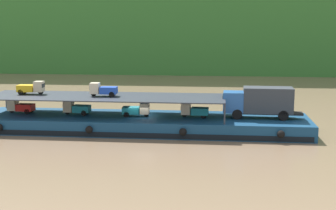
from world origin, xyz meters
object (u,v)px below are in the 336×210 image
object	(u,v)px
cargo_barge	(142,123)
covered_lorry	(260,101)
mini_truck_lower_stern	(20,107)
mini_truck_upper_stern	(31,88)
mini_truck_lower_fore	(194,110)
mini_truck_upper_mid	(103,90)
mini_truck_lower_aft	(76,108)
mini_truck_lower_mid	(136,110)

from	to	relation	value
cargo_barge	covered_lorry	size ratio (longest dim) A/B	4.25
covered_lorry	mini_truck_lower_stern	distance (m)	24.85
mini_truck_upper_stern	mini_truck_lower_stern	bearing A→B (deg)	-171.07
mini_truck_lower_fore	mini_truck_upper_mid	bearing A→B (deg)	-178.92
mini_truck_lower_fore	cargo_barge	bearing A→B (deg)	-179.45
mini_truck_lower_aft	mini_truck_upper_stern	distance (m)	5.31
mini_truck_lower_fore	mini_truck_upper_mid	xyz separation A→B (m)	(-9.27, -0.18, 2.00)
mini_truck_upper_stern	mini_truck_lower_fore	bearing A→B (deg)	-1.56
mini_truck_upper_mid	mini_truck_lower_aft	bearing A→B (deg)	174.81
covered_lorry	mini_truck_upper_mid	world-z (taller)	mini_truck_upper_mid
mini_truck_lower_stern	mini_truck_lower_mid	xyz separation A→B (m)	(12.48, -0.50, 0.00)
cargo_barge	mini_truck_lower_aft	size ratio (longest dim) A/B	12.11
mini_truck_lower_mid	mini_truck_lower_fore	xyz separation A→B (m)	(5.85, 0.23, 0.00)
mini_truck_upper_stern	mini_truck_upper_mid	world-z (taller)	same
cargo_barge	mini_truck_lower_aft	world-z (taller)	mini_truck_lower_aft
covered_lorry	mini_truck_lower_stern	size ratio (longest dim) A/B	2.84
covered_lorry	mini_truck_upper_mid	xyz separation A→B (m)	(-15.77, -0.42, 1.00)
mini_truck_lower_stern	covered_lorry	bearing A→B (deg)	-0.07
mini_truck_upper_stern	mini_truck_lower_mid	bearing A→B (deg)	-3.54
cargo_barge	mini_truck_upper_mid	bearing A→B (deg)	-178.21
mini_truck_lower_stern	mini_truck_lower_aft	xyz separation A→B (m)	(6.12, -0.18, 0.00)
mini_truck_lower_stern	mini_truck_upper_stern	world-z (taller)	mini_truck_upper_stern
mini_truck_lower_aft	mini_truck_lower_mid	world-z (taller)	same
mini_truck_lower_stern	mini_truck_upper_stern	distance (m)	2.35
mini_truck_lower_mid	mini_truck_upper_mid	world-z (taller)	mini_truck_upper_mid
mini_truck_lower_mid	mini_truck_upper_stern	distance (m)	11.46
mini_truck_lower_stern	mini_truck_upper_stern	bearing A→B (deg)	8.93
mini_truck_lower_stern	mini_truck_upper_mid	bearing A→B (deg)	-2.85
mini_truck_lower_stern	mini_truck_upper_stern	xyz separation A→B (m)	(1.22, 0.19, 2.00)
cargo_barge	mini_truck_upper_stern	size ratio (longest dim) A/B	12.17
mini_truck_lower_stern	mini_truck_lower_fore	world-z (taller)	same
cargo_barge	mini_truck_lower_fore	size ratio (longest dim) A/B	12.07
mini_truck_lower_fore	mini_truck_lower_mid	bearing A→B (deg)	-177.77
mini_truck_lower_aft	mini_truck_lower_mid	xyz separation A→B (m)	(6.36, -0.32, 0.00)
mini_truck_lower_mid	mini_truck_upper_mid	distance (m)	3.96
cargo_barge	covered_lorry	xyz separation A→B (m)	(11.81, 0.30, 2.45)
cargo_barge	mini_truck_upper_stern	world-z (taller)	mini_truck_upper_stern
mini_truck_upper_mid	mini_truck_lower_mid	bearing A→B (deg)	-0.89
mini_truck_upper_mid	mini_truck_lower_fore	bearing A→B (deg)	1.08
covered_lorry	cargo_barge	bearing A→B (deg)	-178.57
mini_truck_lower_stern	cargo_barge	bearing A→B (deg)	-1.44
mini_truck_lower_aft	mini_truck_lower_fore	xyz separation A→B (m)	(12.21, -0.09, 0.00)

